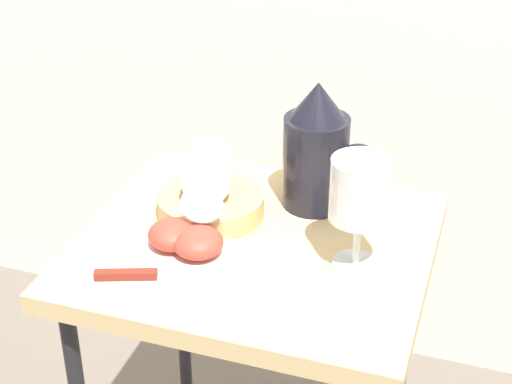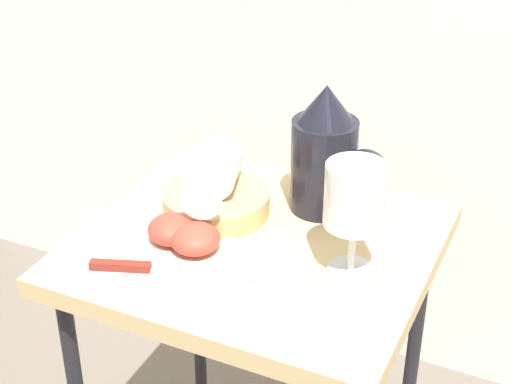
# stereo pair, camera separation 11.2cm
# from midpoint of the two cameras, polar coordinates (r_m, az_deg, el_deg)

# --- Properties ---
(table) EXTENTS (0.51, 0.46, 0.68)m
(table) POSITION_cam_midpoint_polar(r_m,az_deg,el_deg) (1.20, -2.68, -6.51)
(table) COLOR tan
(table) RESTS_ON ground_plane
(linen_napkin) EXTENTS (0.25, 0.19, 0.00)m
(linen_napkin) POSITION_cam_midpoint_polar(r_m,az_deg,el_deg) (1.12, -8.93, -5.33)
(linen_napkin) COLOR silver
(linen_napkin) RESTS_ON table
(basket_tray) EXTENTS (0.16, 0.16, 0.03)m
(basket_tray) POSITION_cam_midpoint_polar(r_m,az_deg,el_deg) (1.22, -5.91, -0.99)
(basket_tray) COLOR tan
(basket_tray) RESTS_ON table
(pitcher) EXTENTS (0.15, 0.10, 0.20)m
(pitcher) POSITION_cam_midpoint_polar(r_m,az_deg,el_deg) (1.21, 1.75, 2.45)
(pitcher) COLOR black
(pitcher) RESTS_ON table
(wine_glass_upright) EXTENTS (0.08, 0.08, 0.16)m
(wine_glass_upright) POSITION_cam_midpoint_polar(r_m,az_deg,el_deg) (1.05, 4.49, -0.31)
(wine_glass_upright) COLOR silver
(wine_glass_upright) RESTS_ON table
(wine_glass_tipped_near) EXTENTS (0.11, 0.16, 0.07)m
(wine_glass_tipped_near) POSITION_cam_midpoint_polar(r_m,az_deg,el_deg) (1.20, -6.16, 1.46)
(wine_glass_tipped_near) COLOR silver
(wine_glass_tipped_near) RESTS_ON basket_tray
(apple_half_left) EXTENTS (0.07, 0.07, 0.04)m
(apple_half_left) POSITION_cam_midpoint_polar(r_m,az_deg,el_deg) (1.14, -8.80, -3.11)
(apple_half_left) COLOR #CC3D2D
(apple_half_left) RESTS_ON linen_napkin
(apple_half_right) EXTENTS (0.07, 0.07, 0.04)m
(apple_half_right) POSITION_cam_midpoint_polar(r_m,az_deg,el_deg) (1.12, -7.06, -3.71)
(apple_half_right) COLOR #CC3D2D
(apple_half_right) RESTS_ON linen_napkin
(knife) EXTENTS (0.22, 0.09, 0.01)m
(knife) POSITION_cam_midpoint_polar(r_m,az_deg,el_deg) (1.09, -10.41, -6.00)
(knife) COLOR silver
(knife) RESTS_ON linen_napkin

